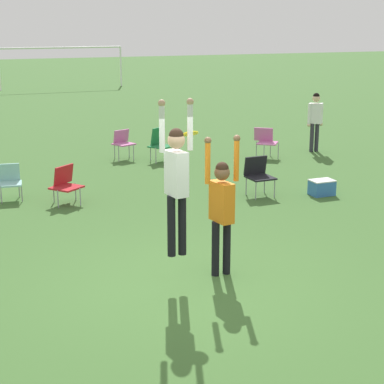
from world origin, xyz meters
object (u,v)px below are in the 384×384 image
object	(u,v)px
cooler_box	(322,187)
person_defending	(222,203)
camping_chair_5	(258,173)
camping_chair_3	(123,141)
camping_chair_0	(9,179)
camping_chair_4	(266,140)
person_jumping	(176,173)
camping_chair_1	(65,183)
camping_chair_2	(160,142)
person_spectator_near	(315,117)
frisbee	(190,134)

from	to	relation	value
cooler_box	person_defending	bearing A→B (deg)	-140.01
person_defending	camping_chair_5	xyz separation A→B (m)	(2.72, 3.93, -0.65)
camping_chair_3	cooler_box	distance (m)	6.25
camping_chair_0	cooler_box	distance (m)	6.94
person_defending	camping_chair_4	xyz separation A→B (m)	(4.84, 7.49, -0.65)
person_jumping	person_defending	bearing A→B (deg)	-90.00
person_defending	camping_chair_4	world-z (taller)	person_defending
camping_chair_1	camping_chair_2	world-z (taller)	camping_chair_2
person_defending	camping_chair_4	size ratio (longest dim) A/B	2.58
camping_chair_3	cooler_box	world-z (taller)	camping_chair_3
camping_chair_1	camping_chair_2	distance (m)	4.67
camping_chair_1	person_spectator_near	size ratio (longest dim) A/B	0.49
camping_chair_2	person_defending	bearing A→B (deg)	42.78
person_jumping	camping_chair_1	distance (m)	5.23
camping_chair_5	person_jumping	bearing A→B (deg)	47.33
person_jumping	person_defending	world-z (taller)	person_jumping
camping_chair_5	cooler_box	xyz separation A→B (m)	(1.34, -0.53, -0.33)
person_spectator_near	person_defending	bearing A→B (deg)	-88.61
camping_chair_0	camping_chair_2	bearing A→B (deg)	-142.17
camping_chair_1	cooler_box	xyz separation A→B (m)	(5.46, -1.52, -0.28)
person_jumping	frisbee	bearing A→B (deg)	-69.41
camping_chair_0	person_spectator_near	xyz separation A→B (m)	(9.09, 2.04, 0.60)
camping_chair_4	cooler_box	size ratio (longest dim) A/B	1.60
frisbee	camping_chair_1	size ratio (longest dim) A/B	0.28
camping_chair_0	camping_chair_3	distance (m)	4.71
camping_chair_3	person_spectator_near	world-z (taller)	person_spectator_near
camping_chair_0	person_spectator_near	distance (m)	9.34
person_defending	camping_chair_2	bearing A→B (deg)	158.20
cooler_box	camping_chair_5	bearing A→B (deg)	158.20
person_defending	camping_chair_0	size ratio (longest dim) A/B	2.79
camping_chair_3	camping_chair_5	xyz separation A→B (m)	(1.72, -4.91, 0.01)
person_defending	frisbee	xyz separation A→B (m)	(-0.50, 0.03, 1.07)
camping_chair_5	frisbee	bearing A→B (deg)	48.52
person_jumping	person_spectator_near	xyz separation A→B (m)	(7.37, 7.84, -0.65)
camping_chair_4	person_spectator_near	xyz separation A→B (m)	(1.76, 0.23, 0.54)
camping_chair_3	frisbee	bearing A→B (deg)	57.80
person_jumping	camping_chair_4	distance (m)	9.53
camping_chair_0	person_spectator_near	world-z (taller)	person_spectator_near
camping_chair_5	person_defending	bearing A→B (deg)	53.39
frisbee	camping_chair_2	bearing A→B (deg)	73.77
camping_chair_1	person_spectator_near	bearing A→B (deg)	161.66
camping_chair_0	cooler_box	xyz separation A→B (m)	(6.55, -2.28, -0.27)
person_defending	person_spectator_near	distance (m)	10.16
person_jumping	camping_chair_2	size ratio (longest dim) A/B	2.48
camping_chair_2	camping_chair_5	size ratio (longest dim) A/B	1.07
person_spectator_near	cooler_box	world-z (taller)	person_spectator_near
frisbee	cooler_box	bearing A→B (deg)	36.49
camping_chair_0	camping_chair_4	size ratio (longest dim) A/B	0.92
camping_chair_1	camping_chair_2	size ratio (longest dim) A/B	0.93
frisbee	camping_chair_5	xyz separation A→B (m)	(3.22, 3.90, -1.72)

